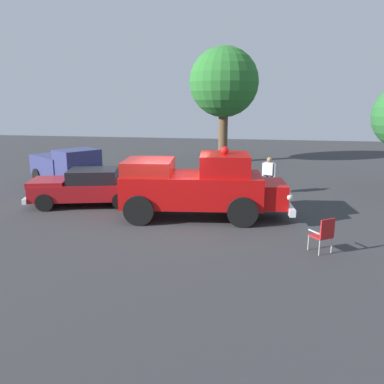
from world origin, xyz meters
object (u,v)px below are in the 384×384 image
Objects in this scene: spectator_seated at (191,184)px; oak_tree_distant at (224,83)px; lawn_chair_near_truck at (194,187)px; lawn_chair_spare at (137,179)px; spectator_standing at (269,173)px; parked_pickup at (69,166)px; lawn_chair_by_car at (324,233)px; classic_hot_rod at (85,187)px; vintage_fire_truck at (199,185)px.

spectator_seated is 11.73m from oak_tree_distant.
lawn_chair_near_truck is 0.17m from spectator_seated.
lawn_chair_spare is 0.13× the size of oak_tree_distant.
spectator_standing reaches higher than spectator_seated.
lawn_chair_by_car is at bearing 148.42° from parked_pickup.
classic_hot_rod is 2.94m from lawn_chair_spare.
vintage_fire_truck is 13.77m from oak_tree_distant.
spectator_seated is at bearing 88.79° from oak_tree_distant.
lawn_chair_near_truck is (-4.23, -1.46, -0.16)m from classic_hot_rod.
classic_hot_rod is 2.80× the size of spectator_standing.
lawn_chair_spare is at bearing -21.75° from lawn_chair_near_truck.
vintage_fire_truck is 8.19m from parked_pickup.
spectator_standing is at bearing -156.00° from classic_hot_rod.
spectator_seated is at bearing 29.60° from spectator_standing.
lawn_chair_near_truck is at bearing -48.64° from lawn_chair_by_car.
classic_hot_rod is 4.48m from lawn_chair_near_truck.
spectator_standing reaches higher than lawn_chair_by_car.
oak_tree_distant is at bearing -107.22° from lawn_chair_spare.
lawn_chair_near_truck is at bearing 165.70° from parked_pickup.
spectator_seated is at bearing -47.68° from lawn_chair_by_car.
spectator_seated is at bearing -73.68° from vintage_fire_truck.
lawn_chair_by_car is 17.16m from oak_tree_distant.
parked_pickup is at bearing -14.30° from lawn_chair_near_truck.
oak_tree_distant is (-6.65, -9.10, 4.28)m from parked_pickup.
spectator_standing is at bearing 108.48° from oak_tree_distant.
spectator_seated reaches higher than lawn_chair_by_car.
lawn_chair_by_car is at bearing 145.17° from vintage_fire_truck.
spectator_seated is 0.77× the size of spectator_standing.
parked_pickup is at bearing -8.07° from lawn_chair_spare.
spectator_seated is (0.69, -2.35, -0.50)m from vintage_fire_truck.
lawn_chair_near_truck is at bearing -166.74° from spectator_seated.
oak_tree_distant reaches higher than lawn_chair_spare.
lawn_chair_by_car is (-3.96, 2.76, -0.61)m from vintage_fire_truck.
lawn_chair_near_truck is 3.10m from lawn_chair_spare.
lawn_chair_by_car is 9.71m from lawn_chair_spare.
parked_pickup reaches higher than classic_hot_rod.
classic_hot_rod is 13.74m from oak_tree_distant.
lawn_chair_spare is (7.40, -6.29, 0.00)m from lawn_chair_by_car.
classic_hot_rod is at bearing 19.22° from spectator_seated.
lawn_chair_spare is at bearing 6.22° from spectator_standing.
vintage_fire_truck is 4.78× the size of spectator_seated.
oak_tree_distant reaches higher than spectator_standing.
parked_pickup is (7.11, -4.05, -0.21)m from vintage_fire_truck.
lawn_chair_near_truck is (0.56, -2.38, -0.61)m from vintage_fire_truck.
vintage_fire_truck is 0.81× the size of oak_tree_distant.
classic_hot_rod reaches higher than lawn_chair_by_car.
vintage_fire_truck is 4.90m from classic_hot_rod.
lawn_chair_near_truck is at bearing 30.19° from spectator_standing.
vintage_fire_truck is 4.97m from lawn_chair_spare.
vintage_fire_truck is at bearing 58.75° from spectator_standing.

